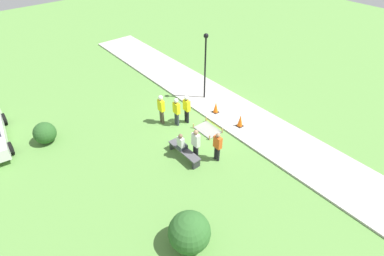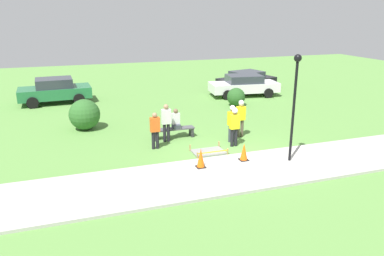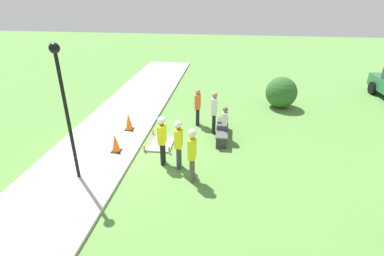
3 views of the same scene
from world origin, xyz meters
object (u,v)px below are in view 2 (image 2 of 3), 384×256
(worker_trainee, at_px, (234,124))
(parked_car_black, at_px, (247,80))
(worker_supervisor, at_px, (241,115))
(parked_car_white, at_px, (244,85))
(traffic_cone_near_patch, at_px, (201,158))
(person_seated_on_bench, at_px, (176,120))
(bystander_in_orange_shirt, at_px, (155,129))
(worker_assistant, at_px, (232,120))
(lamppost_near, at_px, (295,93))
(park_bench, at_px, (173,131))
(bystander_in_gray_shirt, at_px, (166,121))
(traffic_cone_far_patch, at_px, (244,152))
(parked_car_green, at_px, (55,90))

(worker_trainee, distance_m, parked_car_black, 12.58)
(worker_supervisor, distance_m, parked_car_white, 8.94)
(traffic_cone_near_patch, bearing_deg, person_seated_on_bench, 87.07)
(worker_supervisor, bearing_deg, bystander_in_orange_shirt, -175.79)
(worker_assistant, height_order, lamppost_near, lamppost_near)
(park_bench, distance_m, worker_assistant, 2.77)
(parked_car_black, bearing_deg, worker_supervisor, -131.54)
(person_seated_on_bench, xyz_separation_m, lamppost_near, (3.28, -4.34, 1.92))
(worker_trainee, distance_m, bystander_in_gray_shirt, 3.02)
(traffic_cone_far_patch, bearing_deg, parked_car_black, 62.85)
(bystander_in_gray_shirt, bearing_deg, worker_supervisor, -7.21)
(parked_car_black, bearing_deg, bystander_in_orange_shirt, -146.11)
(worker_supervisor, distance_m, lamppost_near, 3.90)
(parked_car_white, bearing_deg, lamppost_near, -100.77)
(parked_car_green, xyz_separation_m, parked_car_black, (13.49, -0.05, -0.10))
(worker_trainee, height_order, lamppost_near, lamppost_near)
(traffic_cone_near_patch, distance_m, parked_car_white, 13.09)
(bystander_in_gray_shirt, xyz_separation_m, lamppost_near, (3.85, -3.92, 1.76))
(worker_trainee, distance_m, parked_car_green, 13.26)
(bystander_in_gray_shirt, relative_size, parked_car_green, 0.39)
(worker_assistant, height_order, parked_car_black, worker_assistant)
(lamppost_near, bearing_deg, person_seated_on_bench, 127.10)
(traffic_cone_far_patch, distance_m, parked_car_black, 14.37)
(park_bench, relative_size, worker_assistant, 1.17)
(bystander_in_orange_shirt, distance_m, bystander_in_gray_shirt, 1.01)
(park_bench, bearing_deg, parked_car_black, 47.51)
(traffic_cone_far_patch, bearing_deg, parked_car_white, 63.67)
(person_seated_on_bench, distance_m, bystander_in_gray_shirt, 0.72)
(parked_car_green, bearing_deg, bystander_in_orange_shirt, -70.71)
(park_bench, height_order, parked_car_green, parked_car_green)
(worker_supervisor, height_order, bystander_in_orange_shirt, worker_supervisor)
(bystander_in_gray_shirt, distance_m, parked_car_green, 10.62)
(bystander_in_orange_shirt, distance_m, parked_car_white, 11.65)
(bystander_in_gray_shirt, bearing_deg, parked_car_green, 116.59)
(worker_assistant, relative_size, bystander_in_gray_shirt, 0.98)
(bystander_in_gray_shirt, relative_size, parked_car_white, 0.36)
(traffic_cone_near_patch, height_order, bystander_in_gray_shirt, bystander_in_gray_shirt)
(bystander_in_gray_shirt, height_order, parked_car_white, bystander_in_gray_shirt)
(traffic_cone_near_patch, height_order, parked_car_white, parked_car_white)
(traffic_cone_near_patch, distance_m, lamppost_near, 4.19)
(park_bench, distance_m, parked_car_green, 10.50)
(park_bench, height_order, worker_trainee, worker_trainee)
(park_bench, relative_size, parked_car_black, 0.42)
(parked_car_black, height_order, parked_car_white, parked_car_white)
(worker_trainee, xyz_separation_m, bystander_in_gray_shirt, (-2.60, 1.53, -0.04))
(worker_trainee, bearing_deg, worker_assistant, 74.50)
(worker_supervisor, distance_m, worker_trainee, 1.38)
(traffic_cone_near_patch, height_order, person_seated_on_bench, person_seated_on_bench)
(worker_supervisor, bearing_deg, parked_car_green, 129.50)
(traffic_cone_far_patch, bearing_deg, bystander_in_gray_shirt, 123.23)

